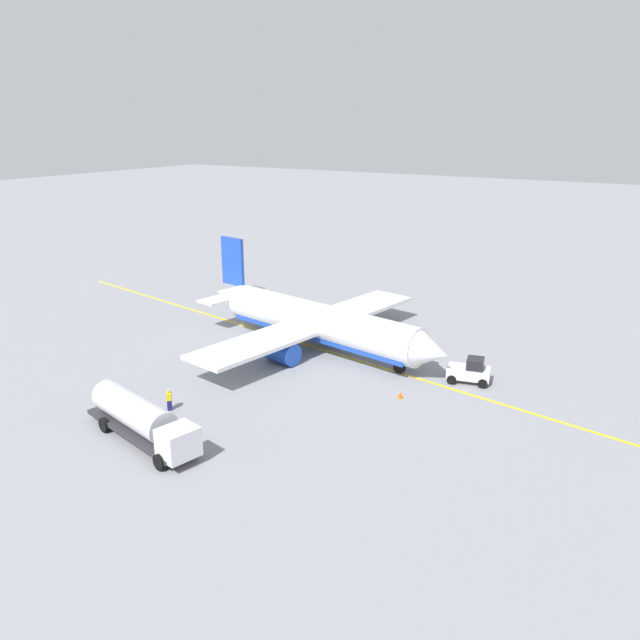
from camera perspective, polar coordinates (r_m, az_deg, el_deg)
ground_plane at (r=61.57m, az=0.00°, el=-2.66°), size 400.00×400.00×0.00m
airplane at (r=61.01m, az=-0.35°, el=-0.24°), size 29.67×28.73×9.62m
fuel_tanker at (r=45.57m, az=-16.07°, el=-8.69°), size 11.64×4.93×3.15m
pushback_tug at (r=55.14m, az=13.60°, el=-4.57°), size 3.95×3.00×2.20m
refueling_worker at (r=50.09m, az=-13.67°, el=-7.15°), size 0.61×0.63×1.71m
safety_cone_nose at (r=51.31m, az=7.39°, el=-6.82°), size 0.50×0.50×0.55m
taxi_line_marking at (r=61.57m, az=0.00°, el=-2.65°), size 81.57×13.90×0.01m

